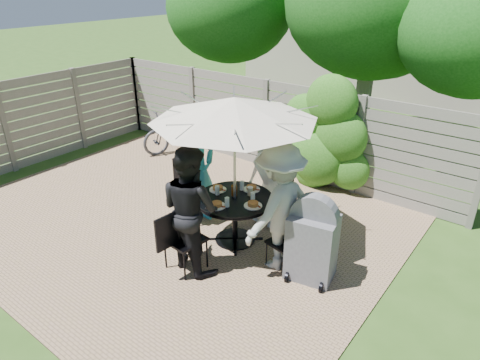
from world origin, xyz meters
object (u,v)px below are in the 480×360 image
Objects in this scene: plate_back at (251,188)px; glass_back at (242,186)px; umbrella at (234,109)px; person_right at (279,208)px; patio_table at (235,211)px; bbq_grill at (312,241)px; glass_right at (253,197)px; chair_left at (193,203)px; coffee_cup at (250,191)px; chair_front at (185,251)px; person_back at (272,174)px; chair_right at (285,253)px; syrup_jug at (234,190)px; bicycle at (181,131)px; plate_left at (218,189)px; plate_right at (253,205)px; glass_left at (217,190)px; person_left at (197,171)px; plate_front at (217,205)px; person_front at (191,209)px; chair_back at (276,204)px; glass_front at (227,202)px.

glass_back reaches higher than plate_back.
umbrella is 1.42× the size of person_right.
patio_table is 1.33m from bbq_grill.
chair_left is at bearing 178.46° from glass_right.
person_right is 0.91m from plate_back.
coffee_cup is at bearing 156.10° from bbq_grill.
chair_front is 3.71× the size of plate_back.
chair_right is (0.86, -0.93, -0.59)m from person_back.
syrup_jug is (-0.88, 0.15, -0.08)m from person_right.
patio_table is at bearing -13.77° from bicycle.
plate_left is (-1.18, 0.13, -0.13)m from person_right.
plate_right reaches higher than patio_table.
glass_left reaches higher than plate_back.
umbrella is 18.21× the size of glass_right.
chair_front reaches higher than plate_right.
bicycle is (-3.57, 2.12, -0.34)m from glass_right.
coffee_cup is 0.07× the size of bicycle.
chair_left is 0.89m from glass_left.
person_left is 11.34× the size of syrup_jug.
plate_front is at bearing -141.46° from plate_right.
coffee_cup is (0.18, 0.15, -0.02)m from syrup_jug.
chair_right is 1.15m from plate_back.
person_back is at bearing 83.54° from umbrella.
person_left reaches higher than coffee_cup.
chair_front is 3.71× the size of plate_right.
chair_right is (1.05, 0.71, -0.64)m from person_front.
plate_left is 1.86× the size of glass_back.
plate_right is at bearing 167.36° from bbq_grill.
chair_back is 0.67× the size of bbq_grill.
plate_back and plate_front have the same top height.
person_right is at bearing -23.23° from coffee_cup.
person_left is 2.20× the size of chair_right.
glass_back is (-0.08, 0.27, 0.29)m from patio_table.
glass_front is (0.43, -0.31, 0.05)m from plate_left.
bbq_grill is at bearing -12.81° from coffee_cup.
person_right is at bearing -29.91° from plate_back.
syrup_jug is at bearing -13.51° from bicycle.
person_front is at bearing -106.88° from glass_front.
syrup_jug reaches higher than glass_left.
chair_left is 1.04m from glass_back.
syrup_jug reaches higher than patio_table.
bbq_grill is at bearing -7.62° from glass_right.
bicycle is at bearing 151.22° from plate_back.
person_back is 1.36× the size of bbq_grill.
glass_front reaches higher than plate_right.
glass_left is 1.17× the size of coffee_cup.
glass_back is at bearing 150.54° from glass_right.
glass_left is 0.11× the size of bbq_grill.
chair_front reaches higher than chair_back.
plate_right is 0.14× the size of bicycle.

